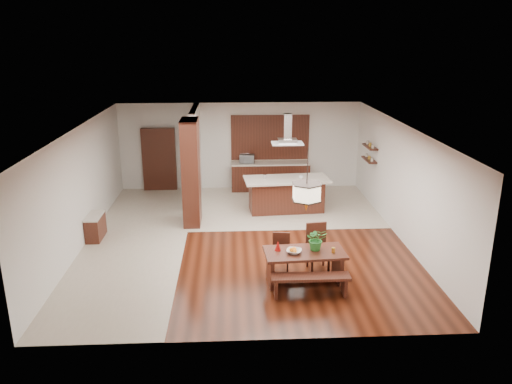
{
  "coord_description": "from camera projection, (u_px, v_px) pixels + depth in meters",
  "views": [
    {
      "loc": [
        -0.32,
        -11.9,
        5.01
      ],
      "look_at": [
        0.3,
        0.0,
        1.25
      ],
      "focal_mm": 35.0,
      "sensor_mm": 36.0,
      "label": 1
    }
  ],
  "objects": [
    {
      "name": "hallway_doorway",
      "position": [
        159.0,
        159.0,
        16.59
      ],
      "size": [
        1.1,
        0.2,
        2.1
      ],
      "primitive_type": "cube",
      "color": "black",
      "rests_on": "ground"
    },
    {
      "name": "pendant_lantern",
      "position": [
        307.0,
        180.0,
        9.93
      ],
      "size": [
        0.64,
        0.64,
        1.31
      ],
      "primitive_type": null,
      "color": "beige",
      "rests_on": "room_shell"
    },
    {
      "name": "dining_bench",
      "position": [
        310.0,
        286.0,
        9.97
      ],
      "size": [
        1.58,
        0.35,
        0.44
      ],
      "primitive_type": null,
      "rotation": [
        0.0,
        0.0,
        -0.0
      ],
      "color": "black",
      "rests_on": "ground"
    },
    {
      "name": "kitchen_island",
      "position": [
        286.0,
        194.0,
        14.7
      ],
      "size": [
        2.54,
        1.26,
        1.02
      ],
      "rotation": [
        0.0,
        0.0,
        0.08
      ],
      "color": "black",
      "rests_on": "ground"
    },
    {
      "name": "dining_table",
      "position": [
        304.0,
        259.0,
        10.45
      ],
      "size": [
        1.72,
        0.94,
        0.7
      ],
      "rotation": [
        0.0,
        0.0,
        0.06
      ],
      "color": "black",
      "rests_on": "ground"
    },
    {
      "name": "rear_counter",
      "position": [
        270.0,
        176.0,
        16.76
      ],
      "size": [
        2.6,
        0.62,
        0.95
      ],
      "color": "black",
      "rests_on": "ground"
    },
    {
      "name": "gold_ornament",
      "position": [
        333.0,
        250.0,
        10.32
      ],
      "size": [
        0.1,
        0.1,
        0.11
      ],
      "primitive_type": "cylinder",
      "rotation": [
        0.0,
        0.0,
        -0.38
      ],
      "color": "gold",
      "rests_on": "dining_table"
    },
    {
      "name": "island_cup",
      "position": [
        301.0,
        177.0,
        14.49
      ],
      "size": [
        0.16,
        0.16,
        0.1
      ],
      "primitive_type": "imported",
      "rotation": [
        0.0,
        0.0,
        0.39
      ],
      "color": "silver",
      "rests_on": "kitchen_island"
    },
    {
      "name": "range_hood",
      "position": [
        288.0,
        129.0,
        14.12
      ],
      "size": [
        0.9,
        0.55,
        0.87
      ],
      "primitive_type": null,
      "color": "silver",
      "rests_on": "room_shell"
    },
    {
      "name": "partition_stub",
      "position": [
        196.0,
        155.0,
        15.49
      ],
      "size": [
        0.18,
        2.4,
        2.9
      ],
      "primitive_type": "cube",
      "color": "silver",
      "rests_on": "ground"
    },
    {
      "name": "room_shell",
      "position": [
        244.0,
        161.0,
        12.23
      ],
      "size": [
        9.0,
        9.04,
        2.92
      ],
      "color": "#331309",
      "rests_on": "ground"
    },
    {
      "name": "microwave",
      "position": [
        247.0,
        159.0,
        16.54
      ],
      "size": [
        0.51,
        0.36,
        0.27
      ],
      "primitive_type": "imported",
      "rotation": [
        0.0,
        0.0,
        -0.06
      ],
      "color": "#B0B3B7",
      "rests_on": "rear_counter"
    },
    {
      "name": "soffit_band",
      "position": [
        244.0,
        127.0,
        11.98
      ],
      "size": [
        8.0,
        9.0,
        0.02
      ],
      "primitive_type": "cube",
      "color": "#421C10",
      "rests_on": "room_shell"
    },
    {
      "name": "dining_chair_right",
      "position": [
        318.0,
        248.0,
        10.98
      ],
      "size": [
        0.52,
        0.52,
        1.05
      ],
      "primitive_type": null,
      "rotation": [
        0.0,
        0.0,
        0.13
      ],
      "color": "black",
      "rests_on": "ground"
    },
    {
      "name": "shelf_lower",
      "position": [
        369.0,
        160.0,
        15.1
      ],
      "size": [
        0.26,
        0.9,
        0.04
      ],
      "primitive_type": "cube",
      "color": "black",
      "rests_on": "room_shell"
    },
    {
      "name": "kitchen_window",
      "position": [
        270.0,
        137.0,
        16.62
      ],
      "size": [
        2.6,
        0.08,
        1.5
      ],
      "primitive_type": "cube",
      "color": "#95532C",
      "rests_on": "room_shell"
    },
    {
      "name": "dining_chair_left",
      "position": [
        281.0,
        254.0,
        10.91
      ],
      "size": [
        0.43,
        0.43,
        0.87
      ],
      "primitive_type": null,
      "rotation": [
        0.0,
        0.0,
        -0.13
      ],
      "color": "black",
      "rests_on": "ground"
    },
    {
      "name": "foliage_plant",
      "position": [
        316.0,
        239.0,
        10.41
      ],
      "size": [
        0.44,
        0.38,
        0.48
      ],
      "primitive_type": "imported",
      "rotation": [
        0.0,
        0.0,
        -0.01
      ],
      "color": "#297B2D",
      "rests_on": "dining_table"
    },
    {
      "name": "tile_hallway",
      "position": [
        137.0,
        240.0,
        12.72
      ],
      "size": [
        2.5,
        9.0,
        0.01
      ],
      "primitive_type": "cube",
      "color": "beige",
      "rests_on": "ground"
    },
    {
      "name": "shelf_upper",
      "position": [
        370.0,
        147.0,
        14.98
      ],
      "size": [
        0.26,
        0.9,
        0.04
      ],
      "primitive_type": "cube",
      "color": "black",
      "rests_on": "room_shell"
    },
    {
      "name": "fruit_bowl",
      "position": [
        294.0,
        251.0,
        10.31
      ],
      "size": [
        0.39,
        0.39,
        0.08
      ],
      "primitive_type": "imported",
      "rotation": [
        0.0,
        0.0,
        -0.31
      ],
      "color": "beige",
      "rests_on": "dining_table"
    },
    {
      "name": "hallway_console",
      "position": [
        95.0,
        227.0,
        12.76
      ],
      "size": [
        0.37,
        0.88,
        0.63
      ],
      "primitive_type": "cube",
      "color": "black",
      "rests_on": "ground"
    },
    {
      "name": "napkin_cone",
      "position": [
        278.0,
        246.0,
        10.41
      ],
      "size": [
        0.15,
        0.15,
        0.21
      ],
      "primitive_type": "cone",
      "rotation": [
        0.0,
        0.0,
        -0.16
      ],
      "color": "#9E0E0B",
      "rests_on": "dining_table"
    },
    {
      "name": "tile_kitchen",
      "position": [
        283.0,
        206.0,
        15.29
      ],
      "size": [
        5.5,
        4.0,
        0.01
      ],
      "primitive_type": "cube",
      "color": "beige",
      "rests_on": "ground"
    },
    {
      "name": "partition_pier",
      "position": [
        191.0,
        173.0,
        13.49
      ],
      "size": [
        0.45,
        1.0,
        2.9
      ],
      "primitive_type": "cube",
      "color": "black",
      "rests_on": "ground"
    }
  ]
}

